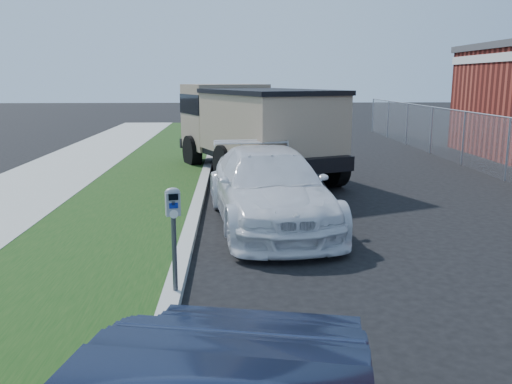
{
  "coord_description": "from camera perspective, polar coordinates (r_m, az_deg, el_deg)",
  "views": [
    {
      "loc": [
        -1.79,
        -7.9,
        2.86
      ],
      "look_at": [
        -1.4,
        1.0,
        1.0
      ],
      "focal_mm": 38.0,
      "sensor_mm": 36.0,
      "label": 1
    }
  ],
  "objects": [
    {
      "name": "parking_meter",
      "position": [
        6.98,
        -8.7,
        -2.64
      ],
      "size": [
        0.22,
        0.17,
        1.39
      ],
      "rotation": [
        0.0,
        0.0,
        0.25
      ],
      "color": "#3F4247",
      "rests_on": "ground"
    },
    {
      "name": "white_wagon",
      "position": [
        10.76,
        1.45,
        0.46
      ],
      "size": [
        2.68,
        5.37,
        1.5
      ],
      "primitive_type": "imported",
      "rotation": [
        0.0,
        0.0,
        0.12
      ],
      "color": "silver",
      "rests_on": "ground"
    },
    {
      "name": "dump_truck",
      "position": [
        16.46,
        -0.54,
        7.12
      ],
      "size": [
        4.95,
        7.3,
        2.7
      ],
      "rotation": [
        0.0,
        0.0,
        0.4
      ],
      "color": "black",
      "rests_on": "ground"
    },
    {
      "name": "ground",
      "position": [
        8.6,
        9.75,
        -7.83
      ],
      "size": [
        120.0,
        120.0,
        0.0
      ],
      "primitive_type": "plane",
      "color": "black",
      "rests_on": "ground"
    },
    {
      "name": "streetside",
      "position": [
        10.96,
        -22.62,
        -3.9
      ],
      "size": [
        6.12,
        50.0,
        0.15
      ],
      "color": "gray",
      "rests_on": "ground"
    },
    {
      "name": "chainlink_fence",
      "position": [
        16.89,
        25.08,
        5.26
      ],
      "size": [
        0.06,
        30.06,
        30.0
      ],
      "color": "slate",
      "rests_on": "ground"
    }
  ]
}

